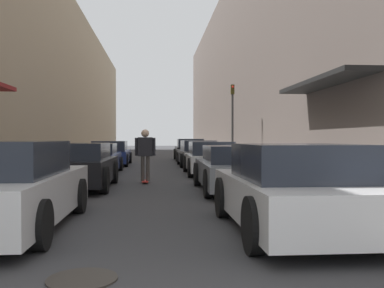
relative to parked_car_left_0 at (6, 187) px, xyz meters
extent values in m
plane|color=#38383A|center=(2.14, 16.60, -0.65)|extent=(119.32, 119.32, 0.00)
cube|color=#A3A099|center=(-1.98, 22.02, -0.59)|extent=(1.80, 54.24, 0.12)
cube|color=#A3A099|center=(6.26, 22.02, -0.59)|extent=(1.80, 54.24, 0.12)
cube|color=tan|center=(-4.88, 22.02, 4.51)|extent=(4.00, 54.24, 10.33)
cube|color=#564C47|center=(9.16, 22.02, 5.42)|extent=(4.00, 54.24, 12.14)
cube|color=black|center=(6.76, 4.39, 2.25)|extent=(1.00, 4.80, 0.12)
cube|color=silver|center=(0.00, 0.05, -0.14)|extent=(1.75, 4.36, 0.67)
cube|color=#232833|center=(0.00, -0.16, 0.45)|extent=(1.54, 2.27, 0.51)
cylinder|color=black|center=(0.86, 1.41, -0.33)|extent=(0.18, 0.65, 0.65)
cylinder|color=black|center=(0.86, -1.30, -0.33)|extent=(0.18, 0.65, 0.65)
cube|color=black|center=(0.08, 5.46, -0.14)|extent=(1.89, 4.12, 0.63)
cube|color=#232833|center=(0.08, 5.26, 0.40)|extent=(1.65, 2.15, 0.45)
cylinder|color=black|center=(-0.83, 6.74, -0.30)|extent=(0.18, 0.70, 0.70)
cylinder|color=black|center=(0.99, 6.74, -0.30)|extent=(0.18, 0.70, 0.70)
cylinder|color=black|center=(-0.83, 4.19, -0.30)|extent=(0.18, 0.70, 0.70)
cylinder|color=black|center=(0.99, 4.19, -0.30)|extent=(0.18, 0.70, 0.70)
cube|color=navy|center=(-0.14, 10.64, -0.17)|extent=(1.85, 4.38, 0.62)
cube|color=#232833|center=(-0.14, 10.43, 0.35)|extent=(1.61, 2.28, 0.42)
cylinder|color=black|center=(-1.02, 11.99, -0.35)|extent=(0.18, 0.61, 0.61)
cylinder|color=black|center=(0.74, 11.99, -0.35)|extent=(0.18, 0.61, 0.61)
cylinder|color=black|center=(-1.02, 9.29, -0.35)|extent=(0.18, 0.61, 0.61)
cylinder|color=black|center=(0.74, 9.29, -0.35)|extent=(0.18, 0.61, 0.61)
cube|color=navy|center=(-0.10, 16.04, -0.18)|extent=(1.93, 4.70, 0.59)
cube|color=#232833|center=(-0.10, 15.80, 0.37)|extent=(1.67, 2.45, 0.50)
cylinder|color=black|center=(-1.01, 17.49, -0.34)|extent=(0.18, 0.63, 0.63)
cylinder|color=black|center=(0.82, 17.49, -0.34)|extent=(0.18, 0.63, 0.63)
cylinder|color=black|center=(-1.01, 14.59, -0.34)|extent=(0.18, 0.63, 0.63)
cylinder|color=black|center=(0.82, 14.59, -0.34)|extent=(0.18, 0.63, 0.63)
cube|color=silver|center=(4.37, -0.47, -0.15)|extent=(1.88, 3.97, 0.61)
cube|color=#232833|center=(4.37, -0.67, 0.41)|extent=(1.65, 2.06, 0.51)
cylinder|color=black|center=(3.46, 0.76, -0.30)|extent=(0.18, 0.71, 0.71)
cylinder|color=black|center=(5.28, 0.76, -0.30)|extent=(0.18, 0.71, 0.71)
cylinder|color=black|center=(3.46, -1.70, -0.30)|extent=(0.18, 0.71, 0.71)
cube|color=gray|center=(4.41, 4.49, -0.17)|extent=(1.94, 4.27, 0.58)
cube|color=#232833|center=(4.41, 4.28, 0.34)|extent=(1.68, 2.24, 0.44)
cylinder|color=black|center=(3.50, 5.81, -0.31)|extent=(0.18, 0.69, 0.69)
cylinder|color=black|center=(5.32, 5.81, -0.31)|extent=(0.18, 0.69, 0.69)
cylinder|color=black|center=(3.50, 3.18, -0.31)|extent=(0.18, 0.69, 0.69)
cylinder|color=black|center=(5.32, 3.18, -0.31)|extent=(0.18, 0.69, 0.69)
cube|color=silver|center=(4.39, 9.79, -0.17)|extent=(1.83, 4.16, 0.58)
cube|color=#232833|center=(4.39, 9.58, 0.38)|extent=(1.59, 2.17, 0.50)
cylinder|color=black|center=(3.51, 11.07, -0.30)|extent=(0.18, 0.70, 0.70)
cylinder|color=black|center=(5.26, 11.07, -0.30)|extent=(0.18, 0.70, 0.70)
cylinder|color=black|center=(3.51, 8.50, -0.30)|extent=(0.18, 0.70, 0.70)
cylinder|color=black|center=(5.26, 8.50, -0.30)|extent=(0.18, 0.70, 0.70)
cube|color=#515459|center=(4.38, 14.79, -0.16)|extent=(1.91, 4.36, 0.60)
cube|color=#232833|center=(4.38, 14.57, 0.40)|extent=(1.64, 2.28, 0.51)
cylinder|color=black|center=(3.50, 16.12, -0.30)|extent=(0.18, 0.70, 0.70)
cylinder|color=black|center=(5.25, 16.12, -0.30)|extent=(0.18, 0.70, 0.70)
cylinder|color=black|center=(3.50, 13.45, -0.30)|extent=(0.18, 0.70, 0.70)
cylinder|color=black|center=(5.25, 13.45, -0.30)|extent=(0.18, 0.70, 0.70)
cube|color=black|center=(4.42, 20.39, -0.12)|extent=(1.83, 4.71, 0.67)
cube|color=#232833|center=(4.42, 20.16, 0.47)|extent=(1.58, 2.46, 0.51)
cylinder|color=black|center=(3.55, 21.85, -0.30)|extent=(0.18, 0.71, 0.71)
cylinder|color=black|center=(5.28, 21.85, -0.30)|extent=(0.18, 0.71, 0.71)
cylinder|color=black|center=(3.55, 18.94, -0.30)|extent=(0.18, 0.71, 0.71)
cylinder|color=black|center=(5.28, 18.94, -0.30)|extent=(0.18, 0.71, 0.71)
cube|color=#B2231E|center=(1.95, 6.72, -0.59)|extent=(0.20, 0.78, 0.02)
cylinder|color=beige|center=(1.87, 6.97, -0.62)|extent=(0.03, 0.06, 0.06)
cylinder|color=beige|center=(2.02, 6.97, -0.62)|extent=(0.03, 0.06, 0.06)
cylinder|color=beige|center=(1.87, 6.47, -0.62)|extent=(0.03, 0.06, 0.06)
cylinder|color=beige|center=(2.02, 6.47, -0.62)|extent=(0.03, 0.06, 0.06)
cylinder|color=#47423D|center=(1.87, 6.72, -0.19)|extent=(0.12, 0.12, 0.77)
cylinder|color=#47423D|center=(2.03, 6.72, -0.19)|extent=(0.12, 0.12, 0.77)
cube|color=#232328|center=(1.95, 6.72, 0.49)|extent=(0.46, 0.21, 0.59)
sphere|color=beige|center=(1.95, 6.72, 0.91)|extent=(0.25, 0.25, 0.25)
cylinder|color=#232328|center=(1.67, 6.72, 0.49)|extent=(0.09, 0.09, 0.56)
cylinder|color=#232328|center=(2.22, 6.72, 0.49)|extent=(0.09, 0.09, 0.56)
cylinder|color=#332D28|center=(1.56, -2.45, -0.64)|extent=(0.70, 0.70, 0.02)
cylinder|color=#2D2D2D|center=(5.85, 13.02, 1.37)|extent=(0.10, 0.10, 3.80)
cube|color=#332D0F|center=(5.85, 13.02, 3.04)|extent=(0.16, 0.16, 0.45)
sphere|color=red|center=(5.85, 12.93, 3.16)|extent=(0.11, 0.11, 0.11)
camera|label=1|loc=(2.29, -6.74, 0.75)|focal=40.00mm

